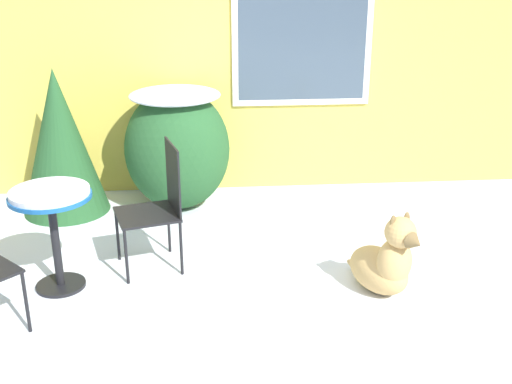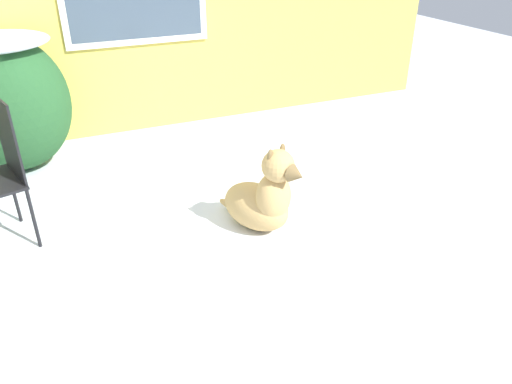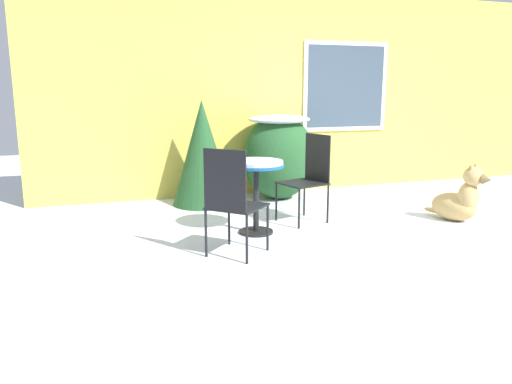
{
  "view_description": "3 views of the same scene",
  "coord_description": "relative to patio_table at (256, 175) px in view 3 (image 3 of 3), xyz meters",
  "views": [
    {
      "loc": [
        -0.39,
        -4.2,
        2.42
      ],
      "look_at": [
        0.0,
        0.6,
        0.55
      ],
      "focal_mm": 45.0,
      "sensor_mm": 36.0,
      "label": 1
    },
    {
      "loc": [
        -0.39,
        -2.89,
        1.98
      ],
      "look_at": [
        0.86,
        -0.07,
        0.28
      ],
      "focal_mm": 35.0,
      "sensor_mm": 36.0,
      "label": 2
    },
    {
      "loc": [
        -3.15,
        -4.72,
        1.51
      ],
      "look_at": [
        -1.51,
        0.16,
        0.45
      ],
      "focal_mm": 35.0,
      "sensor_mm": 36.0,
      "label": 3
    }
  ],
  "objects": [
    {
      "name": "house_wall",
      "position": [
        1.55,
        2.03,
        0.83
      ],
      "size": [
        8.0,
        0.1,
        2.91
      ],
      "color": "#DBC14C",
      "rests_on": "ground_plane"
    },
    {
      "name": "shrub_left",
      "position": [
        0.85,
        1.53,
        -0.01
      ],
      "size": [
        1.0,
        0.96,
        1.17
      ],
      "color": "#235128",
      "rests_on": "ground_plane"
    },
    {
      "name": "ground_plane",
      "position": [
        1.51,
        -0.16,
        -0.63
      ],
      "size": [
        16.0,
        16.0,
        0.0
      ],
      "primitive_type": "plane",
      "color": "silver"
    },
    {
      "name": "patio_table",
      "position": [
        0.0,
        0.0,
        0.0
      ],
      "size": [
        0.59,
        0.59,
        0.78
      ],
      "color": "black",
      "rests_on": "ground_plane"
    },
    {
      "name": "patio_chair_near_table",
      "position": [
        0.74,
        0.29,
        -0.08
      ],
      "size": [
        0.56,
        0.56,
        1.01
      ],
      "rotation": [
        0.0,
        0.0,
        -1.3
      ],
      "color": "black",
      "rests_on": "ground_plane"
    },
    {
      "name": "evergreen_bush",
      "position": [
        -0.23,
        1.51,
        0.06
      ],
      "size": [
        0.81,
        0.81,
        1.38
      ],
      "color": "#235128",
      "rests_on": "ground_plane"
    },
    {
      "name": "patio_chair_far_side",
      "position": [
        -0.45,
        -0.66,
        -0.08
      ],
      "size": [
        0.65,
        0.65,
        1.01
      ],
      "rotation": [
        0.0,
        0.0,
        2.35
      ],
      "color": "black",
      "rests_on": "ground_plane"
    },
    {
      "name": "dog",
      "position": [
        2.4,
        -0.29,
        -0.38
      ],
      "size": [
        0.53,
        0.74,
        0.68
      ],
      "rotation": [
        0.0,
        0.0,
        0.43
      ],
      "color": "tan",
      "rests_on": "ground_plane"
    }
  ]
}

